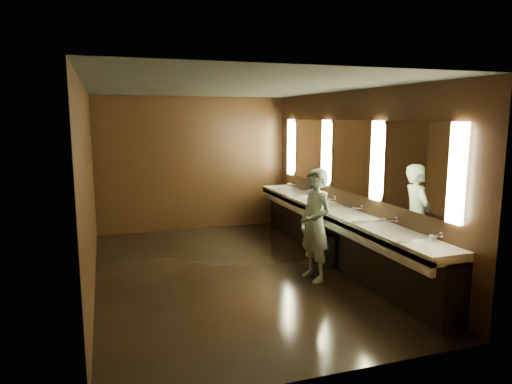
% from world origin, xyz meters
% --- Properties ---
extents(floor, '(6.00, 6.00, 0.00)m').
position_xyz_m(floor, '(0.00, 0.00, 0.00)').
color(floor, black).
rests_on(floor, ground).
extents(ceiling, '(4.00, 6.00, 0.02)m').
position_xyz_m(ceiling, '(0.00, 0.00, 2.80)').
color(ceiling, '#2D2D2B').
rests_on(ceiling, wall_back).
extents(wall_back, '(4.00, 0.02, 2.80)m').
position_xyz_m(wall_back, '(0.00, 3.00, 1.40)').
color(wall_back, black).
rests_on(wall_back, floor).
extents(wall_front, '(4.00, 0.02, 2.80)m').
position_xyz_m(wall_front, '(0.00, -3.00, 1.40)').
color(wall_front, black).
rests_on(wall_front, floor).
extents(wall_left, '(0.02, 6.00, 2.80)m').
position_xyz_m(wall_left, '(-2.00, 0.00, 1.40)').
color(wall_left, black).
rests_on(wall_left, floor).
extents(wall_right, '(0.02, 6.00, 2.80)m').
position_xyz_m(wall_right, '(2.00, 0.00, 1.40)').
color(wall_right, black).
rests_on(wall_right, floor).
extents(sink_counter, '(0.55, 5.40, 1.01)m').
position_xyz_m(sink_counter, '(1.79, 0.00, 0.50)').
color(sink_counter, black).
rests_on(sink_counter, floor).
extents(mirror_band, '(0.06, 5.03, 1.15)m').
position_xyz_m(mirror_band, '(1.98, -0.00, 1.75)').
color(mirror_band, '#FAF8B5').
rests_on(mirror_band, wall_right).
extents(person, '(0.49, 0.66, 1.65)m').
position_xyz_m(person, '(1.09, -0.63, 0.83)').
color(person, '#87BECA').
rests_on(person, floor).
extents(trash_bin, '(0.44, 0.44, 0.52)m').
position_xyz_m(trash_bin, '(1.58, -0.18, 0.26)').
color(trash_bin, black).
rests_on(trash_bin, floor).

